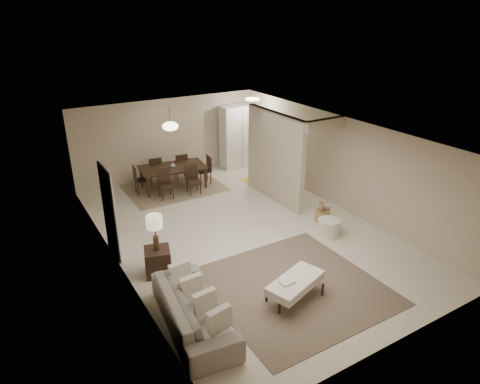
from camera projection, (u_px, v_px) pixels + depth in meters
floor at (242, 232)px, 10.45m from camera, size 9.00×9.00×0.00m
ceiling at (243, 132)px, 9.46m from camera, size 9.00×9.00×0.00m
back_wall at (169, 138)px, 13.50m from camera, size 6.00×0.00×6.00m
left_wall at (114, 214)px, 8.54m from camera, size 0.00×9.00×9.00m
right_wall at (339, 162)px, 11.37m from camera, size 0.00×9.00×9.00m
partition at (275, 157)px, 11.79m from camera, size 0.15×2.50×2.50m
doorway at (109, 212)px, 9.11m from camera, size 0.04×0.90×2.04m
pantry_cabinet at (238, 136)px, 14.41m from camera, size 1.20×0.55×2.10m
flush_light at (252, 99)px, 13.08m from camera, size 0.44×0.44×0.05m
living_rug at (293, 287)px, 8.37m from camera, size 3.20×3.20×0.01m
sofa at (194, 309)px, 7.23m from camera, size 2.40×1.18×0.68m
ottoman_bench at (295, 283)px, 7.90m from camera, size 1.32×0.91×0.43m
side_table at (158, 261)px, 8.70m from camera, size 0.64×0.64×0.56m
table_lamp at (155, 225)px, 8.37m from camera, size 0.32×0.32×0.76m
round_pouf at (328, 228)px, 10.20m from camera, size 0.53×0.53×0.41m
wicker_basket at (322, 216)px, 10.90m from camera, size 0.45×0.45×0.31m
dining_rug at (174, 188)px, 12.98m from camera, size 2.80×2.10×0.01m
dining_table at (174, 178)px, 12.85m from camera, size 2.05×1.30×0.68m
dining_chairs at (174, 175)px, 12.81m from camera, size 2.35×1.80×0.86m
vase at (173, 165)px, 12.69m from camera, size 0.16×0.16×0.13m
yellow_mat at (255, 179)px, 13.66m from camera, size 0.95×0.67×0.01m
pendant_light at (170, 126)px, 12.22m from camera, size 0.46×0.46×0.71m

